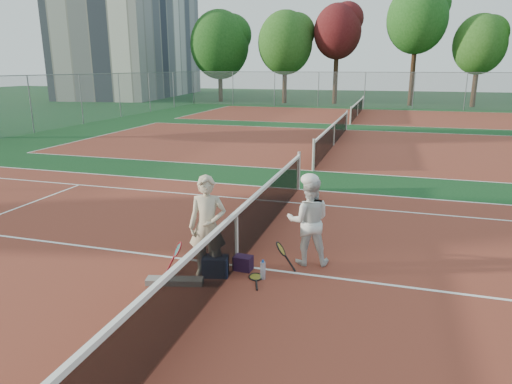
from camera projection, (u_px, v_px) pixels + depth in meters
The scene contains 23 objects.
ground at pixel (237, 266), 8.11m from camera, with size 130.00×130.00×0.00m, color #0F3717.
court_main at pixel (237, 266), 8.11m from camera, with size 23.77×10.97×0.01m, color maroon.
court_far_a at pixel (334, 145), 20.58m from camera, with size 23.77×10.97×0.01m, color maroon.
court_far_b at pixel (357, 116), 33.06m from camera, with size 23.77×10.97×0.01m, color maroon.
net_main at pixel (237, 239), 7.97m from camera, with size 0.10×10.98×1.02m, color black, non-canonical shape.
net_far_a at pixel (334, 134), 20.45m from camera, with size 0.10×10.98×1.02m, color black, non-canonical shape.
net_far_b at pixel (358, 109), 32.93m from camera, with size 0.10×10.98×1.02m, color black, non-canonical shape.
fence_back at pixel (365, 90), 39.14m from camera, with size 32.00×0.06×3.00m, color slate, non-canonical shape.
apartment_block at pixel (134, 32), 54.49m from camera, with size 10.00×22.00×15.00m, color beige.
player_a at pixel (208, 226), 7.56m from camera, with size 0.63×0.41×1.73m, color #B8AA8E.
player_b at pixel (309, 221), 8.04m from camera, with size 0.77×0.60×1.59m, color silver.
racket_red at pixel (178, 258), 7.78m from camera, with size 0.31×0.27×0.54m, color maroon, non-canonical shape.
racket_black_held at pixel (281, 257), 7.85m from camera, with size 0.35×0.27×0.52m, color black, non-canonical shape.
racket_spare at pixel (256, 277), 7.65m from camera, with size 0.60×0.27×0.03m, color black, non-canonical shape.
sports_bag_navy at pixel (215, 266), 7.69m from camera, with size 0.43×0.30×0.34m, color black.
sports_bag_purple at pixel (243, 263), 7.92m from camera, with size 0.32×0.22×0.26m, color black.
net_cover_canvas at pixel (175, 281), 7.42m from camera, with size 0.93×0.21×0.10m, color slate.
water_bottle at pixel (263, 271), 7.57m from camera, with size 0.09×0.09×0.30m, color #C4DDF8.
tree_back_0 at pixel (220, 45), 45.43m from camera, with size 5.84×5.84×8.91m.
tree_back_1 at pixel (285, 43), 43.35m from camera, with size 5.18×5.18×8.63m.
tree_back_maroon at pixel (337, 32), 42.19m from camera, with size 4.37×4.37×9.10m.
tree_back_3 at pixel (417, 19), 39.88m from camera, with size 5.23×5.23×10.51m.
tree_back_4 at pixel (480, 45), 39.12m from camera, with size 4.42×4.42×7.84m.
Camera 1 is at (2.46, -7.06, 3.42)m, focal length 32.00 mm.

